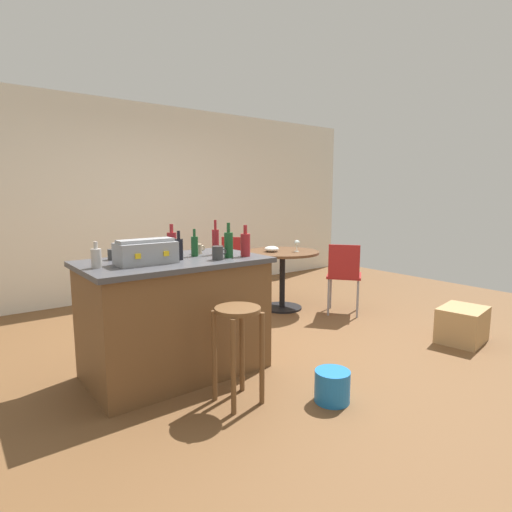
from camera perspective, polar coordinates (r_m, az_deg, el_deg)
name	(u,v)px	position (r m, az deg, el deg)	size (l,w,h in m)	color
ground_plane	(248,348)	(4.03, -1.16, -12.51)	(8.80, 8.80, 0.00)	brown
back_wall	(136,201)	(6.13, -16.23, 7.27)	(8.00, 0.10, 2.70)	silver
kitchen_island	(175,316)	(3.44, -11.06, -8.14)	(1.43, 0.84, 0.94)	brown
wooden_stool	(238,335)	(2.90, -2.52, -10.82)	(0.32, 0.32, 0.68)	brown
dining_table	(282,265)	(5.22, 3.66, -1.25)	(0.91, 0.91, 0.74)	black
folding_chair_near	(344,273)	(5.07, 12.03, -2.28)	(0.56, 0.56, 0.87)	maroon
folding_chair_far	(232,265)	(5.45, -3.30, -1.21)	(0.56, 0.56, 0.88)	maroon
toolbox	(146,252)	(3.16, -14.93, 0.53)	(0.43, 0.24, 0.18)	gray
bottle_0	(216,241)	(3.54, -5.60, 2.05)	(0.06, 0.06, 0.30)	maroon
bottle_1	(195,246)	(3.46, -8.46, 1.41)	(0.06, 0.06, 0.23)	#194C23
bottle_2	(172,243)	(3.61, -11.52, 1.83)	(0.08, 0.08, 0.26)	maroon
bottle_3	(96,258)	(3.09, -21.15, -0.23)	(0.07, 0.07, 0.19)	#B7B2AD
bottle_4	(245,244)	(3.42, -1.48, 1.63)	(0.08, 0.08, 0.26)	maroon
bottle_5	(179,249)	(3.29, -10.57, 1.00)	(0.06, 0.06, 0.23)	black
bottle_6	(229,244)	(3.35, -3.80, 1.63)	(0.07, 0.07, 0.28)	#194C23
cup_0	(135,253)	(3.49, -16.37, 0.46)	(0.11, 0.08, 0.08)	white
cup_1	(198,249)	(3.60, -8.01, 0.97)	(0.11, 0.07, 0.09)	tan
cup_2	(113,254)	(3.44, -19.09, 0.21)	(0.11, 0.08, 0.08)	#383838
cup_3	(218,253)	(3.26, -5.27, 0.43)	(0.12, 0.09, 0.11)	#383838
wine_glass	(297,243)	(5.16, 5.66, 1.79)	(0.07, 0.07, 0.14)	silver
serving_bowl	(272,249)	(5.13, 2.16, 0.98)	(0.18, 0.18, 0.07)	white
cardboard_box	(462,325)	(4.62, 26.54, -8.45)	(0.48, 0.38, 0.34)	tan
plastic_bucket	(332,386)	(3.09, 10.46, -17.22)	(0.25, 0.25, 0.22)	blue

